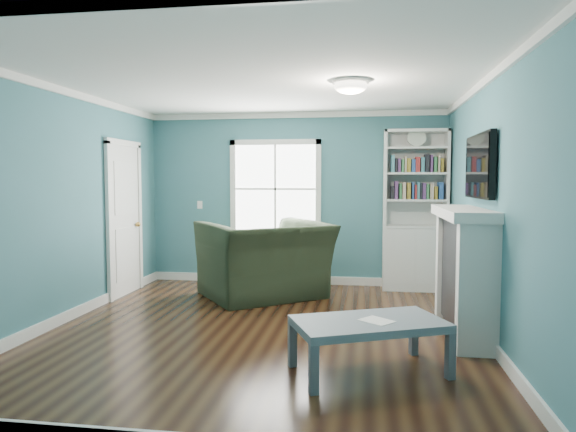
# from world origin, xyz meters

# --- Properties ---
(floor) EXTENTS (5.00, 5.00, 0.00)m
(floor) POSITION_xyz_m (0.00, 0.00, 0.00)
(floor) COLOR black
(floor) RESTS_ON ground
(room_walls) EXTENTS (5.00, 5.00, 5.00)m
(room_walls) POSITION_xyz_m (0.00, 0.00, 1.58)
(room_walls) COLOR #386E74
(room_walls) RESTS_ON ground
(trim) EXTENTS (4.50, 5.00, 2.60)m
(trim) POSITION_xyz_m (0.00, 0.00, 1.24)
(trim) COLOR white
(trim) RESTS_ON ground
(window) EXTENTS (1.40, 0.06, 1.50)m
(window) POSITION_xyz_m (-0.30, 2.49, 1.45)
(window) COLOR white
(window) RESTS_ON room_walls
(bookshelf) EXTENTS (0.90, 0.35, 2.31)m
(bookshelf) POSITION_xyz_m (1.77, 2.30, 0.92)
(bookshelf) COLOR silver
(bookshelf) RESTS_ON ground
(fireplace) EXTENTS (0.44, 1.58, 1.30)m
(fireplace) POSITION_xyz_m (2.08, 0.20, 0.64)
(fireplace) COLOR black
(fireplace) RESTS_ON ground
(tv) EXTENTS (0.06, 1.10, 0.65)m
(tv) POSITION_xyz_m (2.20, 0.20, 1.72)
(tv) COLOR black
(tv) RESTS_ON fireplace
(door) EXTENTS (0.12, 0.98, 2.17)m
(door) POSITION_xyz_m (-2.22, 1.40, 1.07)
(door) COLOR silver
(door) RESTS_ON ground
(ceiling_fixture) EXTENTS (0.38, 0.38, 0.15)m
(ceiling_fixture) POSITION_xyz_m (0.90, 0.10, 2.55)
(ceiling_fixture) COLOR white
(ceiling_fixture) RESTS_ON room_walls
(light_switch) EXTENTS (0.08, 0.01, 0.12)m
(light_switch) POSITION_xyz_m (-1.50, 2.48, 1.20)
(light_switch) COLOR white
(light_switch) RESTS_ON room_walls
(recliner) EXTENTS (1.86, 1.75, 1.37)m
(recliner) POSITION_xyz_m (-0.27, 1.51, 0.68)
(recliner) COLOR #212D1C
(recliner) RESTS_ON ground
(coffee_table) EXTENTS (1.37, 1.08, 0.44)m
(coffee_table) POSITION_xyz_m (1.10, -1.05, 0.38)
(coffee_table) COLOR #505660
(coffee_table) RESTS_ON ground
(paper_sheet) EXTENTS (0.32, 0.31, 0.00)m
(paper_sheet) POSITION_xyz_m (1.16, -1.06, 0.44)
(paper_sheet) COLOR white
(paper_sheet) RESTS_ON coffee_table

